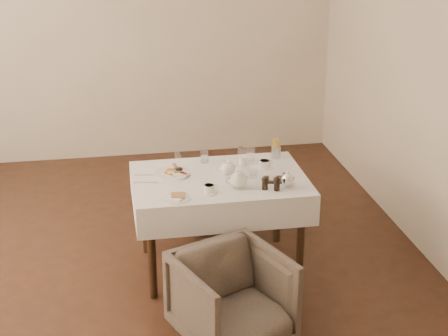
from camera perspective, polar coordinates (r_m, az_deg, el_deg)
name	(u,v)px	position (r m, az deg, el deg)	size (l,w,h in m)	color
table	(219,192)	(5.10, -0.39, -2.01)	(1.28, 0.88, 0.75)	black
armchair_near	(232,298)	(4.46, 0.68, -10.78)	(0.65, 0.66, 0.60)	#453B33
armchair_far	(217,190)	(5.99, -0.61, -1.83)	(0.63, 0.64, 0.59)	#453B33
breakfast_plate	(173,172)	(5.14, -4.27, -0.35)	(0.27, 0.27, 0.03)	white
side_plate	(176,198)	(4.72, -4.01, -2.48)	(0.21, 0.19, 0.02)	white
teapot_centre	(228,167)	(5.07, 0.29, 0.07)	(0.16, 0.12, 0.13)	white
teapot_front	(238,179)	(4.86, 1.20, -0.89)	(0.18, 0.14, 0.14)	white
creamer	(242,161)	(5.26, 1.53, 0.59)	(0.06, 0.06, 0.07)	white
teacup_near	(209,189)	(4.79, -1.25, -1.77)	(0.12, 0.12, 0.06)	white
teacup_far	(265,165)	(5.22, 3.40, 0.27)	(0.13, 0.13, 0.06)	white
glass_left	(205,157)	(5.33, -1.63, 0.95)	(0.07, 0.07, 0.09)	silver
glass_mid	(253,172)	(5.04, 2.46, -0.33)	(0.06, 0.06, 0.09)	silver
glass_right	(250,155)	(5.36, 2.19, 1.12)	(0.07, 0.07, 0.10)	silver
condiment_board	(278,179)	(5.01, 4.51, -0.90)	(0.20, 0.15, 0.05)	black
pepper_mill_left	(265,183)	(4.85, 3.42, -1.22)	(0.05, 0.05, 0.10)	black
pepper_mill_right	(277,183)	(4.84, 4.42, -1.29)	(0.05, 0.05, 0.11)	black
silver_pot	(288,178)	(4.90, 5.31, -0.87)	(0.12, 0.09, 0.12)	white
fries_cup	(276,150)	(5.41, 4.34, 1.54)	(0.08, 0.08, 0.16)	silver
cutlery_fork	(146,175)	(5.13, -6.46, -0.58)	(0.01, 0.19, 0.00)	silver
cutlery_knife	(146,182)	(5.00, -6.48, -1.20)	(0.01, 0.19, 0.00)	silver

